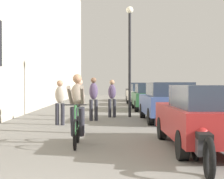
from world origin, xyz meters
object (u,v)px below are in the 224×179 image
at_px(parked_car_fourth, 141,94).
at_px(parked_motorcycle, 202,145).
at_px(parked_car_second, 167,101).
at_px(pedestrian_furthest, 112,96).
at_px(pedestrian_far, 94,96).
at_px(street_lamp, 130,47).
at_px(cyclist_on_bicycle, 77,111).
at_px(parked_car_fifth, 138,91).
at_px(parked_car_nearest, 205,116).
at_px(pedestrian_mid, 60,100).
at_px(pedestrian_near, 79,103).
at_px(parked_car_third, 149,96).

distance_m(parked_car_fourth, parked_motorcycle, 19.32).
relative_size(parked_car_second, parked_car_fourth, 1.02).
bearing_deg(pedestrian_furthest, pedestrian_far, -115.92).
xyz_separation_m(street_lamp, parked_motorcycle, (0.73, -9.84, -2.70)).
xyz_separation_m(cyclist_on_bicycle, parked_car_fifth, (3.22, 22.95, 0.01)).
height_order(parked_car_nearest, parked_motorcycle, parked_car_nearest).
bearing_deg(parked_car_nearest, parked_car_fifth, 89.35).
relative_size(pedestrian_mid, parked_car_fourth, 0.38).
bearing_deg(parked_motorcycle, pedestrian_near, 119.12).
bearing_deg(parked_car_fifth, parked_car_second, -90.59).
bearing_deg(pedestrian_mid, parked_car_nearest, -50.81).
height_order(street_lamp, parked_car_second, street_lamp).
bearing_deg(pedestrian_mid, cyclist_on_bicycle, -76.81).
height_order(pedestrian_near, pedestrian_far, pedestrian_far).
height_order(pedestrian_mid, pedestrian_far, pedestrian_far).
bearing_deg(parked_motorcycle, cyclist_on_bicycle, 134.32).
xyz_separation_m(cyclist_on_bicycle, parked_car_second, (3.04, 5.49, -0.02)).
bearing_deg(pedestrian_mid, parked_car_third, 61.66).
relative_size(pedestrian_mid, parked_car_nearest, 0.39).
xyz_separation_m(pedestrian_near, parked_car_fourth, (3.10, 14.77, -0.15)).
distance_m(pedestrian_far, parked_car_fifth, 17.48).
bearing_deg(parked_car_third, parked_car_fifth, 88.79).
bearing_deg(parked_motorcycle, street_lamp, 94.25).
xyz_separation_m(parked_car_nearest, parked_car_third, (0.03, 12.20, 0.02)).
bearing_deg(pedestrian_mid, pedestrian_near, -68.21).
bearing_deg(parked_motorcycle, pedestrian_far, 105.39).
relative_size(cyclist_on_bicycle, parked_motorcycle, 0.82).
relative_size(street_lamp, parked_car_second, 1.13).
xyz_separation_m(pedestrian_far, parked_car_second, (2.89, -0.26, -0.18)).
xyz_separation_m(pedestrian_far, parked_motorcycle, (2.26, -8.20, -0.57)).
height_order(pedestrian_near, parked_car_nearest, pedestrian_near).
bearing_deg(parked_car_nearest, pedestrian_far, 113.91).
xyz_separation_m(pedestrian_mid, parked_car_third, (3.97, 7.37, -0.13)).
xyz_separation_m(pedestrian_furthest, parked_car_fourth, (2.08, 9.57, -0.17)).
bearing_deg(street_lamp, pedestrian_far, -132.91).
bearing_deg(parked_car_fourth, pedestrian_near, -101.84).
xyz_separation_m(pedestrian_near, pedestrian_furthest, (1.02, 5.20, 0.02)).
relative_size(pedestrian_mid, street_lamp, 0.33).
relative_size(pedestrian_far, parked_car_second, 0.40).
height_order(cyclist_on_bicycle, pedestrian_near, cyclist_on_bicycle).
bearing_deg(pedestrian_far, parked_car_nearest, -66.09).
relative_size(cyclist_on_bicycle, parked_car_nearest, 0.43).
bearing_deg(parked_car_second, parked_car_third, 90.54).
relative_size(pedestrian_mid, parked_car_second, 0.37).
relative_size(pedestrian_furthest, parked_car_fifth, 0.37).
bearing_deg(parked_car_fourth, parked_car_nearest, -90.06).
xyz_separation_m(pedestrian_mid, pedestrian_furthest, (1.88, 3.03, 0.03)).
bearing_deg(cyclist_on_bicycle, street_lamp, 77.28).
bearing_deg(parked_car_fourth, pedestrian_mid, -107.46).
bearing_deg(pedestrian_mid, pedestrian_furthest, 58.14).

